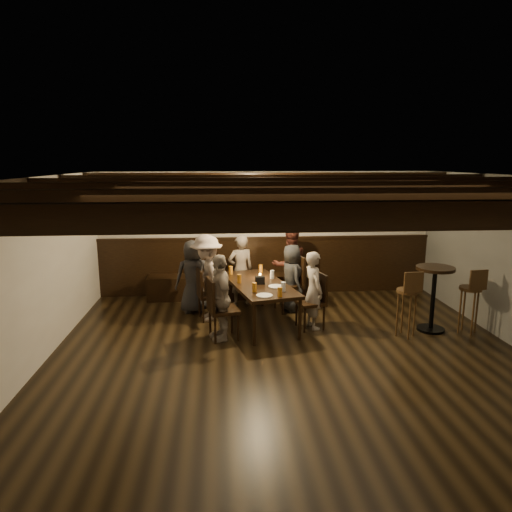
{
  "coord_description": "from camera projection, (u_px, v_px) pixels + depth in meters",
  "views": [
    {
      "loc": [
        -0.91,
        -5.3,
        2.6
      ],
      "look_at": [
        -0.38,
        1.3,
        1.21
      ],
      "focal_mm": 32.0,
      "sensor_mm": 36.0,
      "label": 1
    }
  ],
  "objects": [
    {
      "name": "bar_stool_right",
      "position": [
        469.0,
        309.0,
        6.94
      ],
      "size": [
        0.33,
        0.35,
        1.03
      ],
      "rotation": [
        0.0,
        0.0,
        0.13
      ],
      "color": "#3B2713",
      "rests_on": "floor"
    },
    {
      "name": "candle",
      "position": [
        260.0,
        277.0,
        7.62
      ],
      "size": [
        0.05,
        0.05,
        0.05
      ],
      "primitive_type": "cylinder",
      "color": "beige",
      "rests_on": "dining_table"
    },
    {
      "name": "person_bench_right",
      "position": [
        290.0,
        265.0,
        8.41
      ],
      "size": [
        0.79,
        0.68,
        1.41
      ],
      "primitive_type": "imported",
      "rotation": [
        0.0,
        0.0,
        3.38
      ],
      "color": "#50241B",
      "rests_on": "floor"
    },
    {
      "name": "pint_c",
      "position": [
        239.0,
        279.0,
        7.29
      ],
      "size": [
        0.07,
        0.07,
        0.14
      ],
      "primitive_type": "cylinder",
      "color": "#BF7219",
      "rests_on": "dining_table"
    },
    {
      "name": "bar_stool_left",
      "position": [
        406.0,
        312.0,
        6.82
      ],
      "size": [
        0.33,
        0.34,
        1.03
      ],
      "rotation": [
        0.0,
        0.0,
        0.07
      ],
      "color": "#3B2713",
      "rests_on": "floor"
    },
    {
      "name": "high_top_table",
      "position": [
        434.0,
        289.0,
        7.0
      ],
      "size": [
        0.57,
        0.57,
        1.02
      ],
      "color": "black",
      "rests_on": "floor"
    },
    {
      "name": "pint_e",
      "position": [
        255.0,
        287.0,
        6.81
      ],
      "size": [
        0.07,
        0.07,
        0.14
      ],
      "primitive_type": "cylinder",
      "color": "#BF7219",
      "rests_on": "dining_table"
    },
    {
      "name": "person_left_near",
      "position": [
        207.0,
        278.0,
        7.49
      ],
      "size": [
        0.73,
        1.02,
        1.43
      ],
      "primitive_type": "imported",
      "rotation": [
        0.0,
        0.0,
        -1.33
      ],
      "color": "#AA9890",
      "rests_on": "floor"
    },
    {
      "name": "chair_right_far",
      "position": [
        311.0,
        311.0,
        7.19
      ],
      "size": [
        0.48,
        0.48,
        0.88
      ],
      "rotation": [
        0.0,
        0.0,
        1.81
      ],
      "color": "black",
      "rests_on": "floor"
    },
    {
      "name": "dining_table",
      "position": [
        259.0,
        286.0,
        7.32
      ],
      "size": [
        1.21,
        1.95,
        0.68
      ],
      "rotation": [
        0.0,
        0.0,
        0.24
      ],
      "color": "black",
      "rests_on": "floor"
    },
    {
      "name": "pint_f",
      "position": [
        283.0,
        287.0,
        6.84
      ],
      "size": [
        0.07,
        0.07,
        0.14
      ],
      "primitive_type": "cylinder",
      "color": "silver",
      "rests_on": "dining_table"
    },
    {
      "name": "plate_near",
      "position": [
        264.0,
        295.0,
        6.61
      ],
      "size": [
        0.24,
        0.24,
        0.01
      ],
      "primitive_type": "cylinder",
      "color": "white",
      "rests_on": "dining_table"
    },
    {
      "name": "chair_right_near",
      "position": [
        290.0,
        294.0,
        8.02
      ],
      "size": [
        0.54,
        0.54,
        0.97
      ],
      "rotation": [
        0.0,
        0.0,
        1.81
      ],
      "color": "black",
      "rests_on": "floor"
    },
    {
      "name": "plate_far",
      "position": [
        276.0,
        286.0,
        7.08
      ],
      "size": [
        0.24,
        0.24,
        0.01
      ],
      "primitive_type": "cylinder",
      "color": "white",
      "rests_on": "dining_table"
    },
    {
      "name": "pint_g",
      "position": [
        280.0,
        292.0,
        6.56
      ],
      "size": [
        0.07,
        0.07,
        0.14
      ],
      "primitive_type": "cylinder",
      "color": "#BF7219",
      "rests_on": "dining_table"
    },
    {
      "name": "person_right_far",
      "position": [
        313.0,
        290.0,
        7.13
      ],
      "size": [
        0.39,
        0.51,
        1.23
      ],
      "primitive_type": "imported",
      "rotation": [
        0.0,
        0.0,
        1.81
      ],
      "color": "#A6998C",
      "rests_on": "floor"
    },
    {
      "name": "person_bench_centre",
      "position": [
        241.0,
        270.0,
        8.29
      ],
      "size": [
        0.53,
        0.41,
        1.29
      ],
      "primitive_type": "imported",
      "rotation": [
        0.0,
        0.0,
        3.38
      ],
      "color": "slate",
      "rests_on": "floor"
    },
    {
      "name": "pint_b",
      "position": [
        261.0,
        269.0,
        7.97
      ],
      "size": [
        0.07,
        0.07,
        0.14
      ],
      "primitive_type": "cylinder",
      "color": "#BF7219",
      "rests_on": "dining_table"
    },
    {
      "name": "pint_d",
      "position": [
        272.0,
        274.0,
        7.57
      ],
      "size": [
        0.07,
        0.07,
        0.14
      ],
      "primitive_type": "cylinder",
      "color": "silver",
      "rests_on": "dining_table"
    },
    {
      "name": "person_left_far",
      "position": [
        220.0,
        297.0,
        6.67
      ],
      "size": [
        0.48,
        0.81,
        1.28
      ],
      "primitive_type": "imported",
      "rotation": [
        0.0,
        0.0,
        -1.33
      ],
      "color": "gray",
      "rests_on": "floor"
    },
    {
      "name": "person_right_near",
      "position": [
        291.0,
        278.0,
        7.97
      ],
      "size": [
        0.5,
        0.65,
        1.18
      ],
      "primitive_type": "imported",
      "rotation": [
        0.0,
        0.0,
        1.81
      ],
      "color": "#292A2C",
      "rests_on": "floor"
    },
    {
      "name": "room",
      "position": [
        258.0,
        253.0,
        7.69
      ],
      "size": [
        7.0,
        7.0,
        7.0
      ],
      "color": "black",
      "rests_on": "ground"
    },
    {
      "name": "chair_left_far",
      "position": [
        222.0,
        320.0,
        6.75
      ],
      "size": [
        0.51,
        0.51,
        0.93
      ],
      "rotation": [
        0.0,
        0.0,
        -1.33
      ],
      "color": "black",
      "rests_on": "floor"
    },
    {
      "name": "chair_left_near",
      "position": [
        210.0,
        304.0,
        7.59
      ],
      "size": [
        0.47,
        0.47,
        0.86
      ],
      "rotation": [
        0.0,
        0.0,
        -1.33
      ],
      "color": "black",
      "rests_on": "floor"
    },
    {
      "name": "person_bench_left",
      "position": [
        193.0,
        276.0,
        7.88
      ],
      "size": [
        0.7,
        0.54,
        1.28
      ],
      "primitive_type": "imported",
      "rotation": [
        0.0,
        0.0,
        3.38
      ],
      "color": "#29282B",
      "rests_on": "floor"
    },
    {
      "name": "pint_a",
      "position": [
        231.0,
        270.0,
        7.86
      ],
      "size": [
        0.07,
        0.07,
        0.14
      ],
      "primitive_type": "cylinder",
      "color": "#BF7219",
      "rests_on": "dining_table"
    },
    {
      "name": "condiment_caddy",
      "position": [
        260.0,
        280.0,
        7.25
      ],
      "size": [
        0.15,
        0.1,
        0.12
      ],
      "primitive_type": "cube",
      "color": "black",
      "rests_on": "dining_table"
    }
  ]
}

